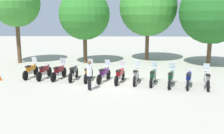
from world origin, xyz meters
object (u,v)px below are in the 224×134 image
Objects in this scene: tree_2 at (148,7)px; motorcycle_10 at (189,79)px; motorcycle_4 at (89,73)px; motorcycle_5 at (104,74)px; motorcycle_2 at (59,72)px; person_0 at (89,73)px; motorcycle_3 at (74,72)px; motorcycle_6 at (120,75)px; motorcycle_11 at (207,79)px; tree_0 at (16,3)px; tree_3 at (212,12)px; motorcycle_1 at (44,71)px; motorcycle_0 at (31,70)px; motorcycle_7 at (136,75)px; tree_1 at (84,15)px; motorcycle_9 at (171,78)px; motorcycle_8 at (153,76)px.

motorcycle_10 is at bearing -80.97° from tree_2.
motorcycle_4 and motorcycle_5 have the same top height.
motorcycle_4 is (2.08, -0.39, 0.00)m from motorcycle_2.
motorcycle_10 is 1.20× the size of person_0.
motorcycle_3 is 1.03× the size of motorcycle_6.
motorcycle_3 is 8.49m from motorcycle_11.
motorcycle_3 is 0.29× the size of tree_0.
motorcycle_11 is at bearing -109.69° from tree_3.
tree_0 is 1.03× the size of tree_3.
motorcycle_1 is 3.16m from motorcycle_4.
motorcycle_6 is at bearing -141.83° from tree_3.
motorcycle_1 is 1.01× the size of motorcycle_11.
motorcycle_0 is at bearing 85.57° from motorcycle_4.
tree_0 is 0.97× the size of tree_2.
motorcycle_3 is 4.23m from motorcycle_7.
tree_3 reaches higher than motorcycle_2.
motorcycle_4 is 7.80m from tree_1.
person_0 is 12.84m from tree_3.
tree_2 is at bearing 23.26° from person_0.
motorcycle_9 is 1.01× the size of motorcycle_10.
motorcycle_8 is 0.28× the size of tree_0.
motorcycle_7 is at bearing -59.33° from tree_1.
motorcycle_6 reaches higher than motorcycle_3.
motorcycle_4 is 0.33× the size of tree_1.
motorcycle_11 is at bearing -43.87° from tree_1.
motorcycle_2 and motorcycle_11 have the same top height.
motorcycle_11 is 17.22m from tree_0.
motorcycle_7 is 9.21m from tree_1.
tree_3 is (7.73, 6.07, 4.12)m from motorcycle_6.
motorcycle_4 is 1.02× the size of motorcycle_6.
motorcycle_8 is at bearing -93.71° from motorcycle_0.
motorcycle_11 is (7.29, -1.43, 0.00)m from motorcycle_4.
motorcycle_7 is (1.04, -0.08, 0.00)m from motorcycle_6.
motorcycle_1 is 2.10m from motorcycle_3.
motorcycle_2 is 4.25m from motorcycle_6.
tree_3 reaches higher than motorcycle_11.
person_0 reaches higher than motorcycle_6.
motorcycle_2 is at bearing -49.48° from tree_0.
motorcycle_8 is at bearing -93.45° from tree_2.
tree_2 reaches higher than motorcycle_1.
tree_2 is (6.79, 7.91, 4.57)m from motorcycle_2.
motorcycle_6 is at bearing -87.96° from motorcycle_2.
tree_3 is at bearing -37.44° from motorcycle_5.
motorcycle_8 is 9.94m from tree_1.
motorcycle_5 is 11.31m from tree_3.
motorcycle_6 is 2.11m from motorcycle_8.
motorcycle_2 and motorcycle_8 have the same top height.
person_0 is 9.65m from tree_1.
tree_0 reaches higher than tree_3.
motorcycle_7 is 3.32m from person_0.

